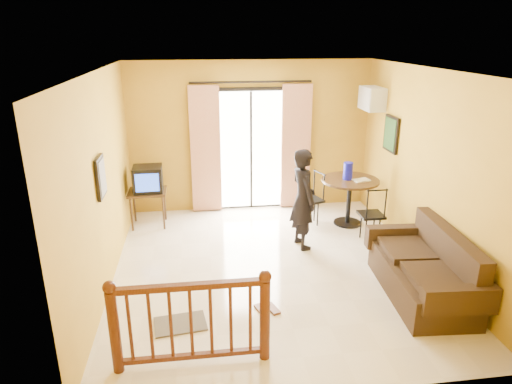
{
  "coord_description": "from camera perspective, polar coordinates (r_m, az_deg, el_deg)",
  "views": [
    {
      "loc": [
        -1.02,
        -5.83,
        3.26
      ],
      "look_at": [
        -0.21,
        0.2,
        1.12
      ],
      "focal_mm": 32.0,
      "sensor_mm": 36.0,
      "label": 1
    }
  ],
  "objects": [
    {
      "name": "ground",
      "position": [
        6.76,
        2.0,
        -9.47
      ],
      "size": [
        5.0,
        5.0,
        0.0
      ],
      "primitive_type": "plane",
      "color": "beige",
      "rests_on": "ground"
    },
    {
      "name": "room_shell",
      "position": [
        6.12,
        2.19,
        4.64
      ],
      "size": [
        5.0,
        5.0,
        5.0
      ],
      "color": "white",
      "rests_on": "ground"
    },
    {
      "name": "balcony_door",
      "position": [
        8.58,
        -0.62,
        5.39
      ],
      "size": [
        2.25,
        0.14,
        2.46
      ],
      "color": "black",
      "rests_on": "ground"
    },
    {
      "name": "tv_table",
      "position": [
        8.18,
        -13.4,
        -0.39
      ],
      "size": [
        0.65,
        0.54,
        0.65
      ],
      "color": "black",
      "rests_on": "ground"
    },
    {
      "name": "television",
      "position": [
        8.08,
        -13.36,
        1.61
      ],
      "size": [
        0.5,
        0.46,
        0.44
      ],
      "rotation": [
        0.0,
        0.0,
        0.02
      ],
      "color": "black",
      "rests_on": "tv_table"
    },
    {
      "name": "picture_left",
      "position": [
        6.0,
        -18.83,
        1.78
      ],
      "size": [
        0.05,
        0.42,
        0.52
      ],
      "color": "black",
      "rests_on": "room_shell"
    },
    {
      "name": "dining_table",
      "position": [
        8.16,
        11.63,
        0.43
      ],
      "size": [
        1.0,
        1.0,
        0.83
      ],
      "color": "black",
      "rests_on": "ground"
    },
    {
      "name": "water_jug",
      "position": [
        8.06,
        11.42,
        2.6
      ],
      "size": [
        0.16,
        0.16,
        0.3
      ],
      "primitive_type": "cylinder",
      "color": "#1214AF",
      "rests_on": "dining_table"
    },
    {
      "name": "serving_tray",
      "position": [
        8.07,
        13.03,
        1.45
      ],
      "size": [
        0.32,
        0.24,
        0.02
      ],
      "primitive_type": "cube",
      "rotation": [
        0.0,
        0.0,
        0.25
      ],
      "color": "beige",
      "rests_on": "dining_table"
    },
    {
      "name": "dining_chairs",
      "position": [
        8.04,
        10.19,
        -4.86
      ],
      "size": [
        1.26,
        1.27,
        0.95
      ],
      "color": "black",
      "rests_on": "ground"
    },
    {
      "name": "air_conditioner",
      "position": [
        8.45,
        14.28,
        11.26
      ],
      "size": [
        0.31,
        0.6,
        0.4
      ],
      "color": "silver",
      "rests_on": "room_shell"
    },
    {
      "name": "botanical_print",
      "position": [
        8.0,
        16.51,
        6.97
      ],
      "size": [
        0.05,
        0.5,
        0.6
      ],
      "color": "black",
      "rests_on": "room_shell"
    },
    {
      "name": "coffee_table",
      "position": [
        7.11,
        17.07,
        -6.59
      ],
      "size": [
        0.46,
        0.84,
        0.37
      ],
      "color": "black",
      "rests_on": "ground"
    },
    {
      "name": "bowl",
      "position": [
        7.15,
        16.8,
        -5.05
      ],
      "size": [
        0.21,
        0.21,
        0.06
      ],
      "primitive_type": "imported",
      "rotation": [
        0.0,
        0.0,
        -0.09
      ],
      "color": "#502C1B",
      "rests_on": "coffee_table"
    },
    {
      "name": "sofa",
      "position": [
        6.37,
        20.51,
        -9.33
      ],
      "size": [
        0.97,
        1.91,
        0.89
      ],
      "rotation": [
        0.0,
        0.0,
        -0.07
      ],
      "color": "black",
      "rests_on": "ground"
    },
    {
      "name": "standing_person",
      "position": [
        7.14,
        5.91,
        -0.88
      ],
      "size": [
        0.49,
        0.65,
        1.6
      ],
      "primitive_type": "imported",
      "rotation": [
        0.0,
        0.0,
        1.77
      ],
      "color": "black",
      "rests_on": "ground"
    },
    {
      "name": "stair_balustrade",
      "position": [
        4.77,
        -8.16,
        -15.28
      ],
      "size": [
        1.63,
        0.13,
        1.04
      ],
      "color": "#471E0F",
      "rests_on": "ground"
    },
    {
      "name": "doormat",
      "position": [
        5.66,
        -9.45,
        -15.94
      ],
      "size": [
        0.65,
        0.47,
        0.02
      ],
      "primitive_type": "cube",
      "rotation": [
        0.0,
        0.0,
        0.13
      ],
      "color": "#534C42",
      "rests_on": "ground"
    },
    {
      "name": "sandals",
      "position": [
        5.83,
        1.4,
        -14.43
      ],
      "size": [
        0.31,
        0.27,
        0.03
      ],
      "color": "#502C1B",
      "rests_on": "ground"
    }
  ]
}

